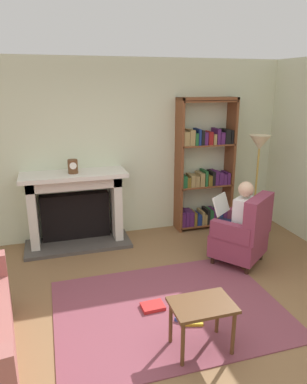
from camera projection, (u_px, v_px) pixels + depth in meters
ground at (178, 326)px, 3.59m from camera, size 14.00×14.00×0.00m
back_wall at (122, 150)px, 5.53m from camera, size 5.60×0.10×2.70m
area_rug at (169, 309)px, 3.86m from camera, size 2.40×1.80×0.01m
fireplace at (75, 206)px, 5.31m from camera, size 1.53×0.64×1.11m
mantel_clock at (73, 166)px, 5.03m from camera, size 0.14×0.14×0.20m
bookshelf at (204, 169)px, 5.79m from camera, size 0.93×0.32×2.13m
armchair_reading at (244, 234)px, 4.73m from camera, size 0.88×0.88×0.97m
seated_reader at (236, 218)px, 4.74m from camera, size 0.56×0.59×1.14m
side_table at (202, 311)px, 3.17m from camera, size 0.56×0.39×0.48m
scattered_books at (173, 313)px, 3.75m from camera, size 0.56×0.54×0.04m
floor_lamp at (259, 151)px, 5.39m from camera, size 0.32×0.32×1.59m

